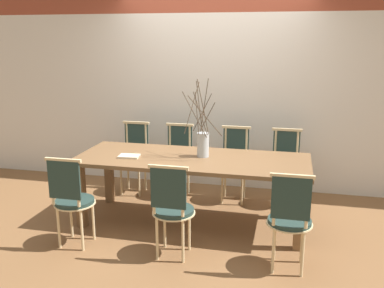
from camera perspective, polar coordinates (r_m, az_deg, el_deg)
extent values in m
plane|color=brown|center=(4.79, 0.00, -10.38)|extent=(16.00, 16.00, 0.00)
cube|color=silver|center=(5.71, 2.99, 5.57)|extent=(12.00, 0.06, 2.28)
cube|color=brown|center=(4.54, 0.00, -2.08)|extent=(2.46, 0.94, 0.04)
cube|color=brown|center=(4.71, -14.61, -6.69)|extent=(0.09, 0.09, 0.70)
cube|color=brown|center=(4.21, 14.11, -9.19)|extent=(0.09, 0.09, 0.70)
cube|color=brown|center=(5.34, -10.99, -4.03)|extent=(0.09, 0.09, 0.70)
cube|color=brown|center=(4.90, 14.02, -5.85)|extent=(0.09, 0.09, 0.70)
cylinder|color=#233833|center=(4.31, -15.37, -7.35)|extent=(0.37, 0.37, 0.04)
cylinder|color=beige|center=(4.32, -15.35, -7.64)|extent=(0.40, 0.40, 0.01)
cylinder|color=beige|center=(4.55, -15.82, -9.37)|extent=(0.03, 0.03, 0.43)
cylinder|color=beige|center=(4.45, -13.03, -9.77)|extent=(0.03, 0.03, 0.43)
cylinder|color=beige|center=(4.36, -17.36, -10.55)|extent=(0.03, 0.03, 0.43)
cylinder|color=beige|center=(4.25, -14.48, -11.01)|extent=(0.03, 0.03, 0.43)
cylinder|color=beige|center=(4.17, -18.20, -4.75)|extent=(0.03, 0.03, 0.45)
cylinder|color=beige|center=(4.04, -15.01, -5.10)|extent=(0.03, 0.03, 0.45)
cube|color=#233833|center=(4.09, -16.69, -4.64)|extent=(0.32, 0.02, 0.36)
cube|color=beige|center=(4.04, -16.84, -2.07)|extent=(0.36, 0.03, 0.03)
cylinder|color=#233833|center=(3.96, -2.52, -8.80)|extent=(0.37, 0.37, 0.04)
cylinder|color=beige|center=(3.97, -2.51, -9.12)|extent=(0.40, 0.40, 0.01)
cylinder|color=beige|center=(4.19, -3.66, -10.94)|extent=(0.03, 0.03, 0.43)
cylinder|color=beige|center=(4.13, -0.37, -11.29)|extent=(0.03, 0.03, 0.43)
cylinder|color=beige|center=(3.98, -4.68, -12.37)|extent=(0.03, 0.03, 0.43)
cylinder|color=beige|center=(3.92, -1.22, -12.76)|extent=(0.03, 0.03, 0.43)
cylinder|color=beige|center=(3.76, -5.14, -6.09)|extent=(0.03, 0.03, 0.45)
cylinder|color=beige|center=(3.69, -1.26, -6.43)|extent=(0.03, 0.03, 0.45)
cube|color=#233833|center=(3.71, -3.24, -5.96)|extent=(0.32, 0.02, 0.36)
cube|color=beige|center=(3.66, -3.26, -3.14)|extent=(0.36, 0.03, 0.03)
cylinder|color=#233833|center=(3.83, 12.87, -9.96)|extent=(0.37, 0.37, 0.04)
cylinder|color=beige|center=(3.84, 12.85, -10.29)|extent=(0.40, 0.40, 0.01)
cylinder|color=beige|center=(4.04, 10.95, -12.18)|extent=(0.03, 0.03, 0.43)
cylinder|color=beige|center=(4.04, 14.46, -12.37)|extent=(0.03, 0.03, 0.43)
cylinder|color=beige|center=(3.82, 10.79, -13.77)|extent=(0.03, 0.03, 0.43)
cylinder|color=beige|center=(3.83, 14.53, -13.97)|extent=(0.03, 0.03, 0.43)
cylinder|color=beige|center=(3.59, 10.96, -7.30)|extent=(0.03, 0.03, 0.45)
cylinder|color=beige|center=(3.60, 15.15, -7.52)|extent=(0.03, 0.03, 0.45)
cube|color=#233833|center=(3.58, 13.08, -7.10)|extent=(0.32, 0.02, 0.36)
cube|color=beige|center=(3.52, 13.25, -4.20)|extent=(0.36, 0.03, 0.03)
cylinder|color=#233833|center=(5.57, -7.89, -2.09)|extent=(0.37, 0.37, 0.04)
cylinder|color=beige|center=(5.58, -7.88, -2.32)|extent=(0.40, 0.40, 0.01)
cylinder|color=beige|center=(5.49, -7.07, -4.84)|extent=(0.03, 0.03, 0.43)
cylinder|color=beige|center=(5.58, -9.42, -4.63)|extent=(0.03, 0.03, 0.43)
cylinder|color=beige|center=(5.71, -6.24, -4.08)|extent=(0.03, 0.03, 0.43)
cylinder|color=beige|center=(5.79, -8.51, -3.89)|extent=(0.03, 0.03, 0.43)
cylinder|color=beige|center=(5.61, -6.16, 0.66)|extent=(0.03, 0.03, 0.45)
cylinder|color=beige|center=(5.70, -8.64, 0.80)|extent=(0.03, 0.03, 0.45)
cube|color=#233833|center=(5.65, -7.40, 0.96)|extent=(0.32, 0.02, 0.36)
cube|color=beige|center=(5.61, -7.47, 2.84)|extent=(0.36, 0.03, 0.03)
cylinder|color=#233833|center=(5.40, -2.04, -2.50)|extent=(0.37, 0.37, 0.04)
cylinder|color=beige|center=(5.40, -2.04, -2.74)|extent=(0.40, 0.40, 0.01)
cylinder|color=beige|center=(5.33, -1.09, -5.34)|extent=(0.03, 0.03, 0.43)
cylinder|color=beige|center=(5.39, -3.61, -5.14)|extent=(0.03, 0.03, 0.43)
cylinder|color=beige|center=(5.55, -0.48, -4.53)|extent=(0.03, 0.03, 0.43)
cylinder|color=beige|center=(5.61, -2.90, -4.34)|extent=(0.03, 0.03, 0.43)
cylinder|color=beige|center=(5.45, -0.30, 0.34)|extent=(0.03, 0.03, 0.45)
cylinder|color=beige|center=(5.51, -2.95, 0.49)|extent=(0.03, 0.03, 0.45)
cube|color=#233833|center=(5.48, -1.62, 0.66)|extent=(0.32, 0.02, 0.36)
cube|color=beige|center=(5.43, -1.65, 2.59)|extent=(0.36, 0.03, 0.03)
cylinder|color=#233833|center=(5.26, 5.59, -3.00)|extent=(0.37, 0.37, 0.04)
cylinder|color=beige|center=(5.27, 5.58, -3.24)|extent=(0.40, 0.40, 0.01)
cylinder|color=beige|center=(5.21, 6.68, -5.90)|extent=(0.03, 0.03, 0.43)
cylinder|color=beige|center=(5.24, 4.03, -5.72)|extent=(0.03, 0.03, 0.43)
cylinder|color=beige|center=(5.43, 6.98, -5.05)|extent=(0.03, 0.03, 0.43)
cylinder|color=beige|center=(5.46, 4.44, -4.88)|extent=(0.03, 0.03, 0.43)
cylinder|color=beige|center=(5.33, 7.27, -0.08)|extent=(0.03, 0.03, 0.45)
cylinder|color=beige|center=(5.36, 4.49, 0.07)|extent=(0.03, 0.03, 0.45)
cube|color=#233833|center=(5.35, 5.89, 0.25)|extent=(0.32, 0.02, 0.36)
cube|color=beige|center=(5.30, 5.94, 2.22)|extent=(0.36, 0.03, 0.03)
cylinder|color=#233833|center=(5.22, 12.28, -3.39)|extent=(0.37, 0.37, 0.04)
cylinder|color=beige|center=(5.23, 12.27, -3.64)|extent=(0.40, 0.40, 0.01)
cylinder|color=beige|center=(5.18, 13.47, -6.31)|extent=(0.03, 0.03, 0.43)
cylinder|color=beige|center=(5.18, 10.78, -6.16)|extent=(0.03, 0.03, 0.43)
cylinder|color=beige|center=(5.41, 13.47, -5.43)|extent=(0.03, 0.03, 0.43)
cylinder|color=beige|center=(5.41, 10.89, -5.28)|extent=(0.03, 0.03, 0.43)
cylinder|color=beige|center=(5.31, 13.86, -0.44)|extent=(0.03, 0.03, 0.45)
cylinder|color=beige|center=(5.31, 11.05, -0.29)|extent=(0.03, 0.03, 0.45)
cube|color=#233833|center=(5.31, 12.47, -0.12)|extent=(0.32, 0.02, 0.36)
cube|color=beige|center=(5.26, 12.58, 1.87)|extent=(0.36, 0.03, 0.03)
cylinder|color=#B2BCC1|center=(4.55, 1.48, -0.10)|extent=(0.13, 0.13, 0.26)
cylinder|color=#473828|center=(4.41, 1.47, 4.96)|extent=(0.13, 0.03, 0.57)
cylinder|color=#473828|center=(4.58, 1.39, 4.22)|extent=(0.20, 0.07, 0.41)
cylinder|color=#473828|center=(4.35, 0.33, 3.97)|extent=(0.29, 0.13, 0.44)
cylinder|color=#473828|center=(4.46, 0.67, 4.12)|extent=(0.08, 0.13, 0.43)
cylinder|color=#473828|center=(4.40, 1.13, 4.09)|extent=(0.17, 0.04, 0.44)
cylinder|color=#473828|center=(4.31, 1.76, 3.72)|extent=(0.34, 0.12, 0.42)
cylinder|color=#473828|center=(4.44, 1.00, 4.86)|extent=(0.09, 0.07, 0.55)
cylinder|color=#473828|center=(4.55, -0.02, 4.89)|extent=(0.11, 0.28, 0.52)
cylinder|color=#473828|center=(4.56, 2.09, 3.66)|extent=(0.18, 0.07, 0.32)
cylinder|color=#473828|center=(4.51, 1.66, 5.14)|extent=(0.09, 0.02, 0.57)
cube|color=beige|center=(4.60, -8.40, -1.62)|extent=(0.23, 0.17, 0.02)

